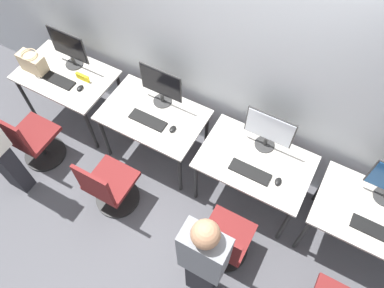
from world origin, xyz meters
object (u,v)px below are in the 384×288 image
Objects in this scene: mouse_left at (173,129)px; office_chair_left at (109,187)px; keyboard_far_left at (58,80)px; person_right at (203,260)px; monitor_right at (269,130)px; office_chair_far_left at (32,141)px; office_chair_right at (224,242)px; monitor_left at (161,85)px; mouse_far_left at (80,88)px; keyboard_far_right at (374,230)px; monitor_far_left at (69,48)px; mouse_right at (278,181)px; handbag at (33,63)px; keyboard_left at (148,120)px; keyboard_right at (250,172)px.

office_chair_left is at bearing -115.84° from mouse_left.
person_right reaches higher than keyboard_far_left.
monitor_right is at bearing 90.54° from person_right.
office_chair_right is (2.36, 0.00, 0.00)m from office_chair_far_left.
keyboard_far_left is at bearing -165.13° from monitor_left.
mouse_far_left reaches higher than keyboard_far_right.
monitor_far_left is 5.24× the size of mouse_left.
monitor_far_left reaches higher than mouse_right.
handbag is (-0.33, 0.63, 0.48)m from office_chair_far_left.
mouse_far_left is 1.15m from mouse_left.
monitor_far_left is 1.57× the size of handbag.
monitor_right is at bearing 14.84° from keyboard_left.
keyboard_far_left is 0.84× the size of monitor_right.
monitor_left is (1.16, 0.31, 0.24)m from keyboard_far_left.
office_chair_left is 1.36m from person_right.
office_chair_left is 1.00× the size of office_chair_right.
office_chair_right is at bearing 83.76° from person_right.
person_right is at bearing -26.32° from mouse_far_left.
keyboard_far_right is (1.16, -0.36, -0.24)m from monitor_right.
keyboard_left is at bearing -90.00° from monitor_left.
office_chair_far_left is 2.24× the size of keyboard_far_right.
keyboard_right is at bearing -0.76° from handbag.
person_right is (-0.04, -0.37, 0.47)m from office_chair_right.
monitor_right is 0.53× the size of office_chair_right.
monitor_left is 1.57× the size of handbag.
monitor_left is 0.30× the size of person_right.
monitor_far_left reaches higher than mouse_left.
office_chair_right is at bearing -27.78° from keyboard_left.
office_chair_left is 1.69m from mouse_right.
office_chair_left is at bearing -41.09° from mouse_far_left.
office_chair_far_left is 0.57× the size of person_right.
monitor_far_left reaches higher than keyboard_left.
keyboard_left is at bearing -175.10° from mouse_left.
office_chair_far_left reaches higher than mouse_far_left.
office_chair_left is at bearing -31.91° from keyboard_far_left.
keyboard_far_right is (2.04, -0.07, -0.01)m from mouse_left.
monitor_left reaches higher than mouse_right.
office_chair_far_left is 9.88× the size of mouse_left.
keyboard_left is at bearing 0.39° from handbag.
office_chair_left is 1.44m from keyboard_right.
keyboard_far_right is (2.38, 0.65, 0.38)m from office_chair_left.
keyboard_far_left is at bearing 90.93° from office_chair_far_left.
monitor_left is 1.00× the size of monitor_right.
mouse_right is (0.27, -0.32, -0.23)m from monitor_right.
mouse_left is (0.28, 0.02, 0.01)m from keyboard_left.
office_chair_far_left is 1.60m from monitor_left.
monitor_far_left is 1.19× the size of keyboard_far_left.
office_chair_right is (2.37, -0.91, -0.61)m from monitor_far_left.
office_chair_right is at bearing 2.58° from office_chair_left.
monitor_far_left is 2.32m from monitor_right.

